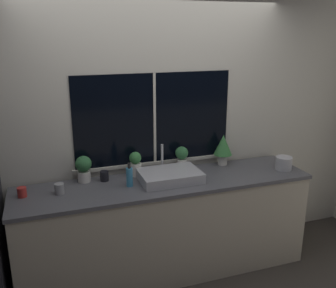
% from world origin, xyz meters
% --- Properties ---
extents(wall_back, '(8.00, 0.09, 2.70)m').
position_xyz_m(wall_back, '(0.00, 0.68, 1.35)').
color(wall_back, beige).
rests_on(wall_back, ground_plane).
extents(wall_right, '(0.06, 7.00, 2.70)m').
position_xyz_m(wall_right, '(2.36, 1.50, 1.35)').
color(wall_right, beige).
rests_on(wall_right, ground_plane).
extents(counter, '(2.70, 0.63, 0.93)m').
position_xyz_m(counter, '(0.00, 0.31, 0.47)').
color(counter, '#B2A893').
rests_on(counter, ground_plane).
extents(sink, '(0.55, 0.43, 0.28)m').
position_xyz_m(sink, '(0.04, 0.31, 0.98)').
color(sink, '#ADADB2').
rests_on(sink, counter).
extents(potted_plant_far_left, '(0.14, 0.14, 0.24)m').
position_xyz_m(potted_plant_far_left, '(-0.70, 0.54, 1.06)').
color(potted_plant_far_left, silver).
rests_on(potted_plant_far_left, counter).
extents(potted_plant_center_left, '(0.11, 0.11, 0.23)m').
position_xyz_m(potted_plant_center_left, '(-0.22, 0.54, 1.04)').
color(potted_plant_center_left, silver).
rests_on(potted_plant_center_left, counter).
extents(potted_plant_center_right, '(0.13, 0.13, 0.23)m').
position_xyz_m(potted_plant_center_right, '(0.24, 0.54, 1.06)').
color(potted_plant_center_right, silver).
rests_on(potted_plant_center_right, counter).
extents(potted_plant_far_right, '(0.18, 0.18, 0.31)m').
position_xyz_m(potted_plant_far_right, '(0.69, 0.54, 1.12)').
color(potted_plant_far_right, silver).
rests_on(potted_plant_far_right, counter).
extents(soap_bottle, '(0.06, 0.06, 0.21)m').
position_xyz_m(soap_bottle, '(-0.34, 0.30, 1.02)').
color(soap_bottle, teal).
rests_on(soap_bottle, counter).
extents(mug_red, '(0.07, 0.07, 0.08)m').
position_xyz_m(mug_red, '(-1.22, 0.37, 0.97)').
color(mug_red, '#B72D28').
rests_on(mug_red, counter).
extents(mug_black, '(0.08, 0.08, 0.09)m').
position_xyz_m(mug_black, '(-0.53, 0.50, 0.98)').
color(mug_black, black).
rests_on(mug_black, counter).
extents(mug_grey, '(0.08, 0.08, 0.09)m').
position_xyz_m(mug_grey, '(-0.93, 0.33, 0.97)').
color(mug_grey, gray).
rests_on(mug_grey, counter).
extents(kettle, '(0.16, 0.16, 0.14)m').
position_xyz_m(kettle, '(1.19, 0.21, 1.00)').
color(kettle, '#B2B2B7').
rests_on(kettle, counter).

